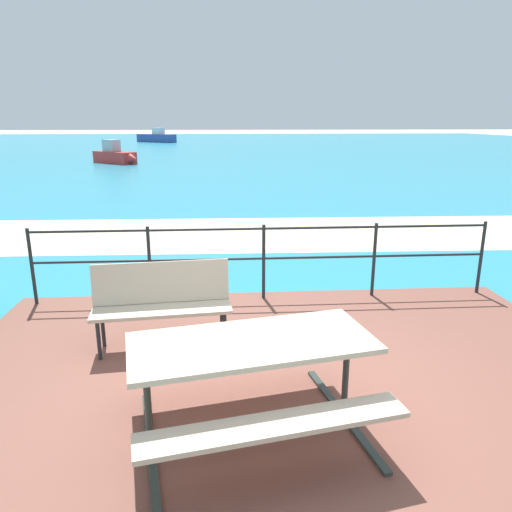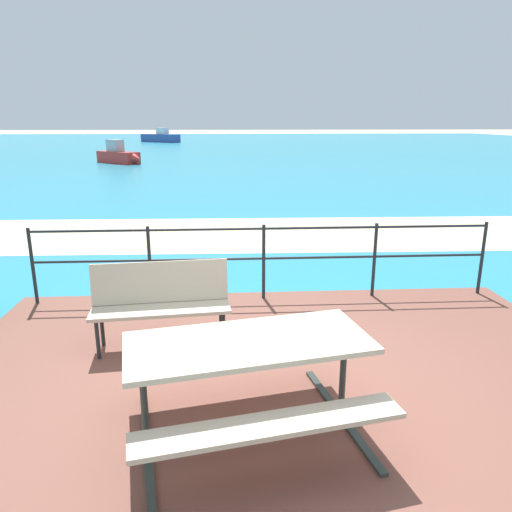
# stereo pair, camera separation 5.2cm
# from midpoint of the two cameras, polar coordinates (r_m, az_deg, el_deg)

# --- Properties ---
(ground_plane) EXTENTS (240.00, 240.00, 0.00)m
(ground_plane) POSITION_cam_midpoint_polar(r_m,az_deg,el_deg) (4.34, 3.36, -16.97)
(ground_plane) COLOR beige
(patio_paving) EXTENTS (6.40, 5.20, 0.06)m
(patio_paving) POSITION_cam_midpoint_polar(r_m,az_deg,el_deg) (4.32, 3.37, -16.64)
(patio_paving) COLOR brown
(patio_paving) RESTS_ON ground
(sea_water) EXTENTS (90.00, 90.00, 0.01)m
(sea_water) POSITION_cam_midpoint_polar(r_m,az_deg,el_deg) (43.68, -3.50, 12.75)
(sea_water) COLOR teal
(sea_water) RESTS_ON ground
(beach_strip) EXTENTS (54.06, 4.50, 0.01)m
(beach_strip) POSITION_cam_midpoint_polar(r_m,az_deg,el_deg) (10.30, -1.18, 2.71)
(beach_strip) COLOR beige
(beach_strip) RESTS_ON ground
(picnic_table) EXTENTS (1.99, 1.71, 0.77)m
(picnic_table) POSITION_cam_midpoint_polar(r_m,az_deg,el_deg) (3.57, -0.90, -12.55)
(picnic_table) COLOR #BCAD93
(picnic_table) RESTS_ON patio_paving
(park_bench) EXTENTS (1.44, 0.56, 0.88)m
(park_bench) POSITION_cam_midpoint_polar(r_m,az_deg,el_deg) (5.06, -11.43, -4.93)
(park_bench) COLOR #BCAD93
(park_bench) RESTS_ON patio_paving
(railing_fence) EXTENTS (5.94, 0.04, 1.00)m
(railing_fence) POSITION_cam_midpoint_polar(r_m,az_deg,el_deg) (6.23, 0.68, 0.49)
(railing_fence) COLOR #1E2328
(railing_fence) RESTS_ON patio_paving
(boat_near) EXTENTS (2.96, 2.77, 1.29)m
(boat_near) POSITION_cam_midpoint_polar(r_m,az_deg,el_deg) (28.50, -16.42, 11.38)
(boat_near) COLOR red
(boat_near) RESTS_ON sea_water
(boat_mid) EXTENTS (4.81, 4.12, 1.55)m
(boat_mid) POSITION_cam_midpoint_polar(r_m,az_deg,el_deg) (55.28, -11.86, 13.63)
(boat_mid) COLOR #2D478C
(boat_mid) RESTS_ON sea_water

